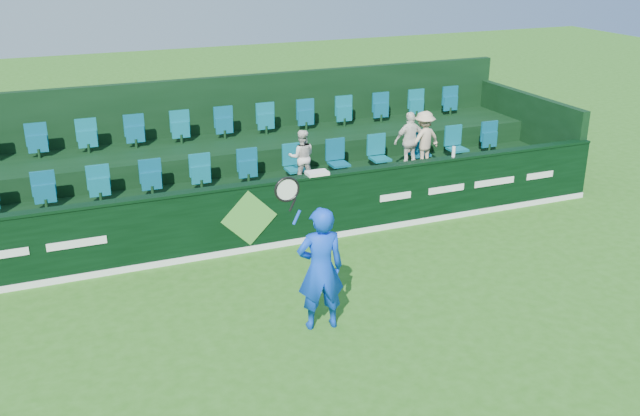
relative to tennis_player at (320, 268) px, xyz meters
name	(u,v)px	position (x,y,z in m)	size (l,w,h in m)	color
ground	(330,356)	(-0.20, -0.84, -1.00)	(60.00, 60.00, 0.00)	#2A6417
sponsor_hoarding	(248,217)	(-0.19, 3.16, -0.33)	(16.00, 0.25, 1.35)	black
stand_tier_front	(232,211)	(-0.20, 4.26, -0.60)	(16.00, 2.00, 0.80)	black
stand_tier_back	(209,173)	(-0.20, 6.16, -0.35)	(16.00, 1.80, 1.30)	black
stand_rear	(203,143)	(-0.20, 6.61, 0.22)	(16.00, 4.10, 2.60)	black
seat_row_front	(226,173)	(-0.20, 4.66, 0.10)	(13.50, 0.50, 0.60)	#0C6474
seat_row_back	(203,129)	(-0.20, 6.46, 0.60)	(13.50, 0.50, 0.60)	#0C6474
tennis_player	(320,268)	(0.00, 0.00, 0.00)	(1.19, 0.57, 2.61)	blue
spectator_left	(302,157)	(1.34, 4.28, 0.38)	(0.56, 0.44, 1.15)	silver
spectator_middle	(410,141)	(3.88, 4.28, 0.45)	(0.76, 0.32, 1.30)	white
spectator_right	(424,140)	(4.23, 4.28, 0.44)	(0.83, 0.47, 1.28)	beige
towel	(317,173)	(1.23, 3.16, 0.38)	(0.42, 0.27, 0.06)	white
drinks_bottle	(454,152)	(4.29, 3.16, 0.46)	(0.07, 0.07, 0.23)	white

